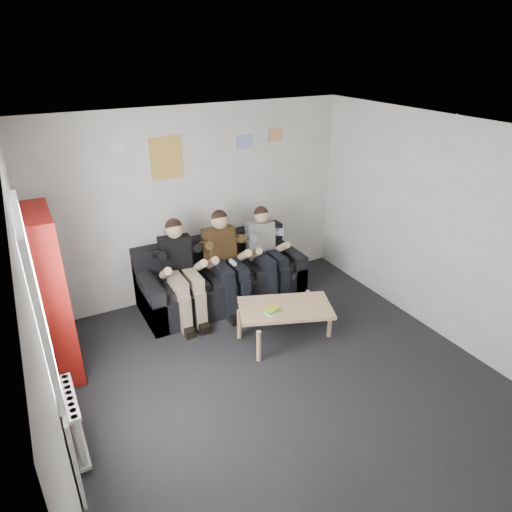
{
  "coord_description": "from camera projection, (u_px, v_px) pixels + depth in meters",
  "views": [
    {
      "loc": [
        -2.17,
        -3.26,
        3.45
      ],
      "look_at": [
        0.29,
        1.3,
        0.98
      ],
      "focal_mm": 32.0,
      "sensor_mm": 36.0,
      "label": 1
    }
  ],
  "objects": [
    {
      "name": "poster_blue",
      "position": [
        245.0,
        142.0,
        6.38
      ],
      "size": [
        0.25,
        0.01,
        0.2
      ],
      "primitive_type": "cube",
      "color": "#4272E1",
      "rests_on": "room_shell"
    },
    {
      "name": "poster_sign",
      "position": [
        118.0,
        147.0,
        5.59
      ],
      "size": [
        0.2,
        0.01,
        0.14
      ],
      "primitive_type": "cube",
      "color": "white",
      "rests_on": "room_shell"
    },
    {
      "name": "poster_pink",
      "position": [
        276.0,
        135.0,
        6.57
      ],
      "size": [
        0.22,
        0.01,
        0.18
      ],
      "primitive_type": "cube",
      "color": "#C93F75",
      "rests_on": "room_shell"
    },
    {
      "name": "game_cases",
      "position": [
        272.0,
        311.0,
        5.53
      ],
      "size": [
        0.2,
        0.18,
        0.04
      ],
      "rotation": [
        0.0,
        0.0,
        0.22
      ],
      "color": "white",
      "rests_on": "coffee_table"
    },
    {
      "name": "poster_large",
      "position": [
        166.0,
        158.0,
        5.93
      ],
      "size": [
        0.42,
        0.01,
        0.55
      ],
      "primitive_type": "cube",
      "color": "#D6D44B",
      "rests_on": "room_shell"
    },
    {
      "name": "person_middle",
      "position": [
        226.0,
        262.0,
        6.24
      ],
      "size": [
        0.42,
        0.9,
        1.38
      ],
      "rotation": [
        0.0,
        0.0,
        0.06
      ],
      "color": "#52391B",
      "rests_on": "sofa"
    },
    {
      "name": "room_shell",
      "position": [
        293.0,
        279.0,
        4.42
      ],
      "size": [
        5.0,
        5.0,
        5.0
      ],
      "color": "black",
      "rests_on": "ground"
    },
    {
      "name": "window",
      "position": [
        52.0,
        363.0,
        3.77
      ],
      "size": [
        0.05,
        1.3,
        2.36
      ],
      "color": "white",
      "rests_on": "room_shell"
    },
    {
      "name": "person_right",
      "position": [
        267.0,
        254.0,
        6.52
      ],
      "size": [
        0.39,
        0.84,
        1.33
      ],
      "rotation": [
        0.0,
        0.0,
        -0.17
      ],
      "color": "white",
      "rests_on": "sofa"
    },
    {
      "name": "radiator",
      "position": [
        75.0,
        421.0,
        4.09
      ],
      "size": [
        0.1,
        0.64,
        0.6
      ],
      "color": "silver",
      "rests_on": "ground"
    },
    {
      "name": "coffee_table",
      "position": [
        285.0,
        310.0,
        5.67
      ],
      "size": [
        1.14,
        0.63,
        0.46
      ],
      "rotation": [
        0.0,
        0.0,
        -0.37
      ],
      "color": "tan",
      "rests_on": "ground"
    },
    {
      "name": "person_left",
      "position": [
        182.0,
        273.0,
        5.96
      ],
      "size": [
        0.42,
        0.89,
        1.38
      ],
      "rotation": [
        0.0,
        0.0,
        -0.16
      ],
      "color": "black",
      "rests_on": "sofa"
    },
    {
      "name": "bookshelf",
      "position": [
        53.0,
        295.0,
        4.91
      ],
      "size": [
        0.29,
        0.86,
        1.91
      ],
      "rotation": [
        0.0,
        0.0,
        -0.01
      ],
      "color": "maroon",
      "rests_on": "ground"
    },
    {
      "name": "sofa",
      "position": [
        221.0,
        280.0,
        6.56
      ],
      "size": [
        2.31,
        0.94,
        0.89
      ],
      "color": "black",
      "rests_on": "ground"
    }
  ]
}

